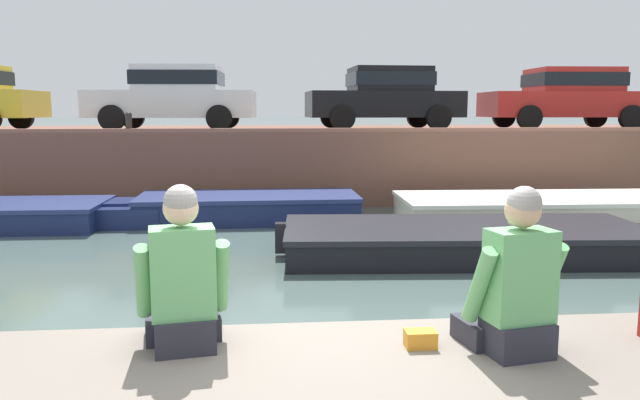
% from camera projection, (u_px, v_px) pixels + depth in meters
% --- Properties ---
extents(ground_plane, '(400.00, 400.00, 0.00)m').
position_uv_depth(ground_plane, '(279.00, 262.00, 9.08)').
color(ground_plane, '#4C605B').
extents(far_quay_wall, '(60.00, 6.00, 1.71)m').
position_uv_depth(far_quay_wall, '(272.00, 160.00, 16.82)').
color(far_quay_wall, brown).
rests_on(far_quay_wall, ground).
extents(far_wall_coping, '(60.00, 0.24, 0.08)m').
position_uv_depth(far_wall_coping, '(273.00, 130.00, 13.86)').
color(far_wall_coping, '#925F4C').
rests_on(far_wall_coping, far_quay_wall).
extents(boat_moored_central_navy, '(5.17, 1.81, 0.52)m').
position_uv_depth(boat_moored_central_navy, '(238.00, 208.00, 12.43)').
color(boat_moored_central_navy, navy).
rests_on(boat_moored_central_navy, ground).
extents(boat_moored_east_cream, '(6.73, 2.34, 0.48)m').
position_uv_depth(boat_moored_east_cream, '(553.00, 208.00, 12.48)').
color(boat_moored_east_cream, silver).
rests_on(boat_moored_east_cream, ground).
extents(motorboat_passing, '(6.65, 2.52, 0.94)m').
position_uv_depth(motorboat_passing, '(481.00, 240.00, 9.47)').
color(motorboat_passing, black).
rests_on(motorboat_passing, ground).
extents(car_left_inner_white, '(4.06, 2.17, 1.54)m').
position_uv_depth(car_left_inner_white, '(175.00, 95.00, 15.25)').
color(car_left_inner_white, white).
rests_on(car_left_inner_white, far_quay_wall).
extents(car_centre_black, '(3.87, 2.07, 1.54)m').
position_uv_depth(car_centre_black, '(385.00, 95.00, 15.71)').
color(car_centre_black, black).
rests_on(car_centre_black, far_quay_wall).
extents(car_right_inner_red, '(4.20, 2.11, 1.54)m').
position_uv_depth(car_right_inner_red, '(568.00, 96.00, 16.12)').
color(car_right_inner_red, '#B2231E').
rests_on(car_right_inner_red, far_quay_wall).
extents(mooring_bollard_mid, '(0.15, 0.15, 0.45)m').
position_uv_depth(mooring_bollard_mid, '(129.00, 121.00, 13.68)').
color(mooring_bollard_mid, '#2D2B28').
rests_on(mooring_bollard_mid, far_quay_wall).
extents(person_seated_left, '(0.57, 0.58, 0.96)m').
position_uv_depth(person_seated_left, '(183.00, 285.00, 3.60)').
color(person_seated_left, '#282833').
rests_on(person_seated_left, near_quay).
extents(person_seated_right, '(0.57, 0.58, 0.96)m').
position_uv_depth(person_seated_right, '(514.00, 289.00, 3.53)').
color(person_seated_right, '#282833').
rests_on(person_seated_right, near_quay).
extents(bottle_drink, '(0.06, 0.06, 0.20)m').
position_uv_depth(bottle_drink, '(520.00, 321.00, 3.81)').
color(bottle_drink, '#CCC64C').
rests_on(bottle_drink, near_quay).
extents(snack_bag, '(0.18, 0.12, 0.10)m').
position_uv_depth(snack_bag, '(420.00, 339.00, 3.64)').
color(snack_bag, orange).
rests_on(snack_bag, near_quay).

